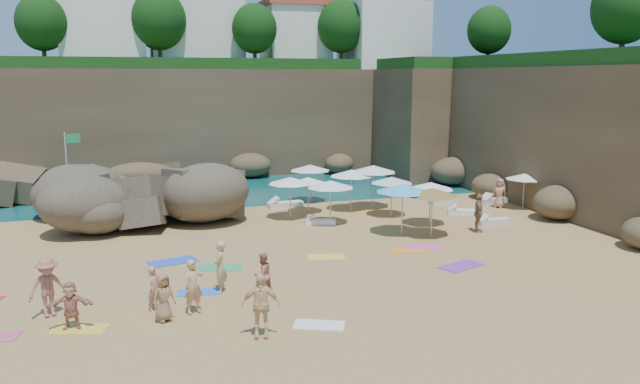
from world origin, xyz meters
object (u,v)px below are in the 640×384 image
object	(u,v)px
person_stand_1	(263,274)
person_stand_5	(167,199)
person_stand_0	(154,289)
person_stand_4	(499,193)
person_stand_3	(479,213)
person_stand_2	(233,198)
rock_outcrop	(144,221)
parasol_0	(308,180)
flag_pole	(69,161)
person_stand_6	(220,266)
parasol_2	(310,168)
lounger_0	(285,205)
parasol_1	(290,181)

from	to	relation	value
person_stand_1	person_stand_5	world-z (taller)	person_stand_5
person_stand_0	person_stand_5	distance (m)	14.01
person_stand_5	person_stand_4	bearing A→B (deg)	-11.48
person_stand_1	person_stand_3	bearing A→B (deg)	177.52
person_stand_4	person_stand_2	bearing A→B (deg)	-141.56
rock_outcrop	person_stand_0	bearing A→B (deg)	-90.29
parasol_0	person_stand_2	size ratio (longest dim) A/B	1.43
flag_pole	person_stand_0	size ratio (longest dim) A/B	2.99
person_stand_6	flag_pole	bearing A→B (deg)	-137.32
parasol_0	parasol_2	xyz separation A→B (m)	(0.94, 2.80, 0.27)
lounger_0	person_stand_0	distance (m)	16.51
lounger_0	person_stand_1	distance (m)	14.72
parasol_2	person_stand_2	xyz separation A→B (m)	(-4.88, -1.10, -1.36)
parasol_2	person_stand_6	world-z (taller)	parasol_2
flag_pole	person_stand_0	xyz separation A→B (m)	(3.69, -17.20, -2.09)
parasol_0	lounger_0	xyz separation A→B (m)	(-0.86, 1.79, -1.67)
person_stand_0	person_stand_4	distance (m)	22.47
parasol_0	person_stand_3	size ratio (longest dim) A/B	1.12
person_stand_1	person_stand_2	distance (m)	14.02
flag_pole	person_stand_4	size ratio (longest dim) A/B	2.61
rock_outcrop	person_stand_5	size ratio (longest dim) A/B	3.96
person_stand_0	parasol_1	bearing A→B (deg)	2.75
rock_outcrop	flag_pole	bearing A→B (deg)	132.93
person_stand_5	person_stand_3	bearing A→B (deg)	-30.59
parasol_1	parasol_0	bearing A→B (deg)	40.35
parasol_1	person_stand_5	world-z (taller)	parasol_1
rock_outcrop	person_stand_1	bearing A→B (deg)	-74.31
rock_outcrop	person_stand_6	distance (m)	12.24
flag_pole	parasol_1	world-z (taller)	flag_pole
person_stand_2	person_stand_5	bearing A→B (deg)	54.32
person_stand_3	person_stand_5	xyz separation A→B (m)	(-14.23, 7.95, 0.01)
parasol_0	person_stand_6	distance (m)	13.24
parasol_2	lounger_0	xyz separation A→B (m)	(-1.80, -1.01, -1.94)
rock_outcrop	person_stand_5	distance (m)	1.77
flag_pole	person_stand_6	distance (m)	17.23
person_stand_4	person_stand_6	size ratio (longest dim) A/B	0.93
person_stand_1	person_stand_5	xyz separation A→B (m)	(-2.33, 13.57, 0.20)
parasol_2	person_stand_6	distance (m)	16.16
person_stand_6	person_stand_4	bearing A→B (deg)	140.71
person_stand_6	lounger_0	bearing A→B (deg)	178.92
rock_outcrop	person_stand_2	xyz separation A→B (m)	(4.86, 1.18, 0.74)
person_stand_2	person_stand_6	distance (m)	13.43
parasol_0	person_stand_1	world-z (taller)	parasol_0
rock_outcrop	lounger_0	bearing A→B (deg)	9.08
person_stand_2	person_stand_1	bearing A→B (deg)	132.97
parasol_1	person_stand_4	size ratio (longest dim) A/B	1.39
rock_outcrop	person_stand_4	distance (m)	19.88
rock_outcrop	person_stand_2	size ratio (longest dim) A/B	5.13
person_stand_0	person_stand_6	distance (m)	2.60
person_stand_2	flag_pole	bearing A→B (deg)	29.81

